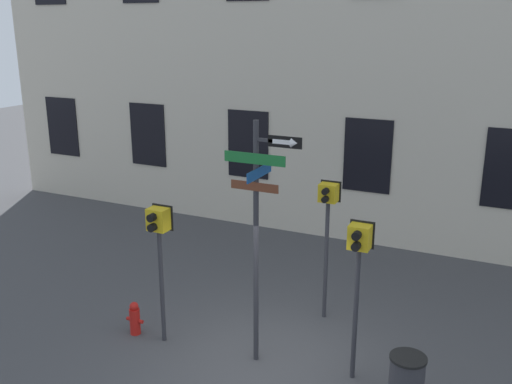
# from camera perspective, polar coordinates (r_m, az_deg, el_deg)

# --- Properties ---
(ground_plane) EXTENTS (60.00, 60.00, 0.00)m
(ground_plane) POSITION_cam_1_polar(r_m,az_deg,el_deg) (10.22, 0.71, -17.19)
(ground_plane) COLOR #424244
(street_sign_pole) EXTENTS (1.30, 0.89, 4.23)m
(street_sign_pole) POSITION_cam_1_polar(r_m,az_deg,el_deg) (9.29, 0.30, -3.06)
(street_sign_pole) COLOR #2D2D33
(street_sign_pole) RESTS_ON ground_plane
(pedestrian_signal_left) EXTENTS (0.42, 0.40, 2.61)m
(pedestrian_signal_left) POSITION_cam_1_polar(r_m,az_deg,el_deg) (10.21, -9.69, -4.32)
(pedestrian_signal_left) COLOR #2D2D33
(pedestrian_signal_left) RESTS_ON ground_plane
(pedestrian_signal_right) EXTENTS (0.39, 0.40, 2.72)m
(pedestrian_signal_right) POSITION_cam_1_polar(r_m,az_deg,el_deg) (9.11, 10.20, -6.53)
(pedestrian_signal_right) COLOR #2D2D33
(pedestrian_signal_right) RESTS_ON ground_plane
(pedestrian_signal_across) EXTENTS (0.40, 0.40, 2.80)m
(pedestrian_signal_across) POSITION_cam_1_polar(r_m,az_deg,el_deg) (10.96, 7.18, -2.11)
(pedestrian_signal_across) COLOR #2D2D33
(pedestrian_signal_across) RESTS_ON ground_plane
(fire_hydrant) EXTENTS (0.36, 0.20, 0.65)m
(fire_hydrant) POSITION_cam_1_polar(r_m,az_deg,el_deg) (11.26, -12.03, -12.27)
(fire_hydrant) COLOR red
(fire_hydrant) RESTS_ON ground_plane
(trash_bin) EXTENTS (0.56, 0.56, 0.93)m
(trash_bin) POSITION_cam_1_polar(r_m,az_deg,el_deg) (9.31, 14.79, -18.05)
(trash_bin) COLOR #333338
(trash_bin) RESTS_ON ground_plane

